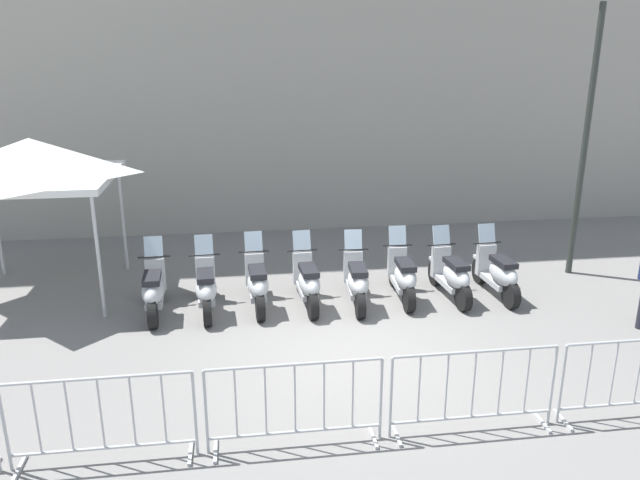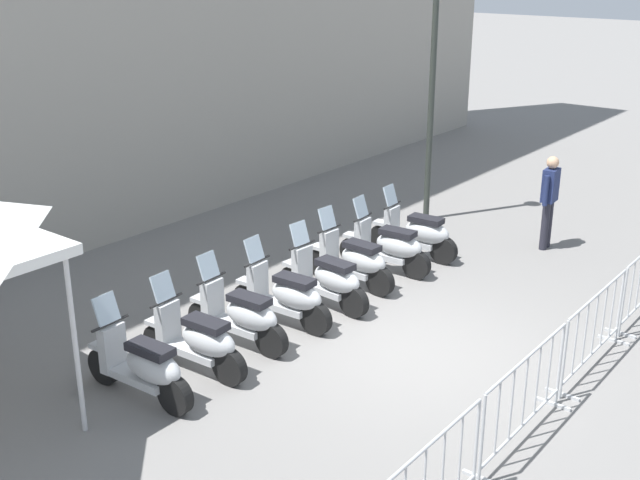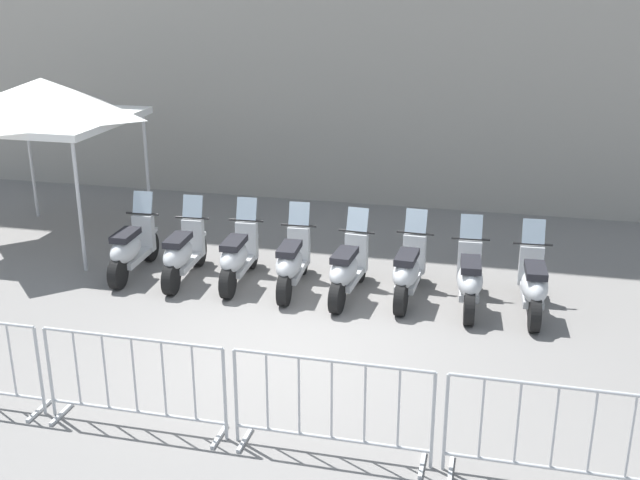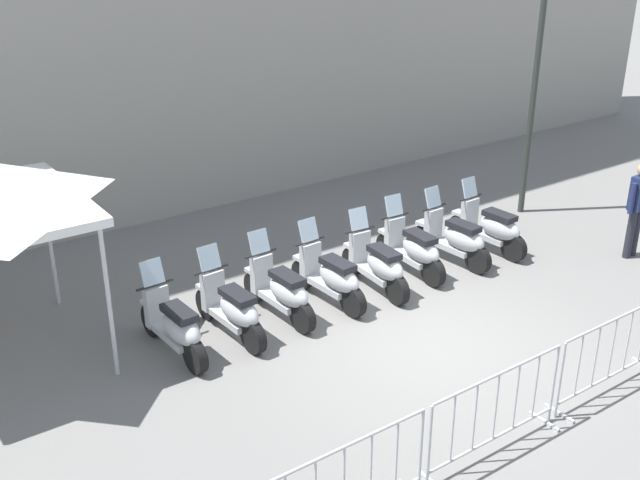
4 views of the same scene
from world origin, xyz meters
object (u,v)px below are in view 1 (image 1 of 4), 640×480
at_px(motorcycle_2, 257,284).
at_px(barrier_segment_2, 295,406).
at_px(barrier_segment_1, 102,421).
at_px(barrier_segment_3, 473,392).
at_px(motorcycle_5, 403,276).
at_px(motorcycle_3, 307,282).
at_px(motorcycle_1, 206,288).
at_px(barrier_segment_4, 638,379).
at_px(motorcycle_0, 154,290).
at_px(canopy_tent, 32,161).
at_px(motorcycle_6, 451,275).
at_px(motorcycle_7, 498,273).
at_px(street_lamp, 589,109).
at_px(motorcycle_4, 356,281).

distance_m(motorcycle_2, barrier_segment_2, 4.03).
height_order(barrier_segment_1, barrier_segment_3, same).
bearing_deg(motorcycle_5, motorcycle_3, -178.19).
relative_size(motorcycle_1, barrier_segment_4, 0.85).
bearing_deg(motorcycle_0, motorcycle_1, -1.34).
bearing_deg(canopy_tent, motorcycle_6, -9.81).
distance_m(barrier_segment_1, barrier_segment_3, 4.23).
bearing_deg(barrier_segment_1, motorcycle_2, 65.34).
bearing_deg(motorcycle_6, canopy_tent, 170.19).
bearing_deg(motorcycle_7, canopy_tent, 171.11).
bearing_deg(motorcycle_7, motorcycle_1, 179.72).
xyz_separation_m(motorcycle_1, barrier_segment_3, (3.26, -3.94, 0.07)).
relative_size(motorcycle_6, barrier_segment_2, 0.85).
bearing_deg(motorcycle_7, barrier_segment_4, -88.54).
bearing_deg(street_lamp, motorcycle_5, -166.60).
bearing_deg(barrier_segment_1, motorcycle_4, 47.21).
relative_size(barrier_segment_2, canopy_tent, 0.70).
height_order(motorcycle_7, barrier_segment_2, motorcycle_7).
bearing_deg(barrier_segment_1, street_lamp, 30.83).
xyz_separation_m(motorcycle_3, street_lamp, (5.52, 0.95, 2.85)).
height_order(barrier_segment_1, street_lamp, street_lamp).
xyz_separation_m(barrier_segment_4, street_lamp, (1.90, 4.90, 2.78)).
bearing_deg(motorcycle_7, motorcycle_0, 179.57).
bearing_deg(motorcycle_1, motorcycle_3, 0.64).
distance_m(motorcycle_7, street_lamp, 3.62).
bearing_deg(motorcycle_5, canopy_tent, 169.60).
height_order(motorcycle_0, barrier_segment_2, motorcycle_0).
height_order(motorcycle_0, motorcycle_7, same).
bearing_deg(motorcycle_1, motorcycle_2, 4.77).
relative_size(motorcycle_4, motorcycle_5, 1.00).
bearing_deg(barrier_segment_2, barrier_segment_1, -179.85).
bearing_deg(motorcycle_0, motorcycle_6, -0.32).
xyz_separation_m(motorcycle_2, barrier_segment_1, (-1.85, -4.02, 0.07)).
bearing_deg(barrier_segment_3, motorcycle_4, 99.28).
height_order(motorcycle_6, street_lamp, street_lamp).
height_order(motorcycle_5, street_lamp, street_lamp).
bearing_deg(barrier_segment_3, barrier_segment_2, -179.85).
relative_size(barrier_segment_1, barrier_segment_4, 1.00).
xyz_separation_m(motorcycle_3, motorcycle_6, (2.64, -0.03, 0.00)).
xyz_separation_m(motorcycle_4, motorcycle_5, (0.88, 0.14, 0.00)).
bearing_deg(barrier_segment_1, canopy_tent, 110.87).
height_order(motorcycle_1, motorcycle_2, same).
height_order(motorcycle_2, barrier_segment_3, motorcycle_2).
distance_m(motorcycle_3, barrier_segment_2, 4.01).
height_order(motorcycle_4, motorcycle_5, same).
bearing_deg(motorcycle_5, barrier_segment_3, -93.53).
relative_size(barrier_segment_1, street_lamp, 0.37).
xyz_separation_m(barrier_segment_3, barrier_segment_4, (2.12, 0.01, 0.00)).
height_order(motorcycle_3, canopy_tent, canopy_tent).
bearing_deg(barrier_segment_2, motorcycle_3, 81.22).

